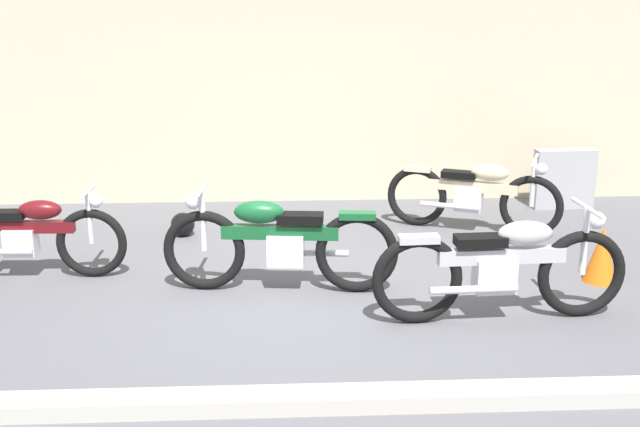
# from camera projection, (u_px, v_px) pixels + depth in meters

# --- Properties ---
(ground_plane) EXTENTS (40.00, 40.00, 0.00)m
(ground_plane) POSITION_uv_depth(u_px,v_px,m) (307.00, 301.00, 7.22)
(ground_plane) COLOR #56565B
(building_wall) EXTENTS (18.00, 0.30, 2.94)m
(building_wall) POSITION_uv_depth(u_px,v_px,m) (297.00, 88.00, 10.27)
(building_wall) COLOR beige
(building_wall) RESTS_ON ground_plane
(curb_strip) EXTENTS (18.00, 0.24, 0.12)m
(curb_strip) POSITION_uv_depth(u_px,v_px,m) (316.00, 400.00, 5.38)
(curb_strip) COLOR #B7B2A8
(curb_strip) RESTS_ON ground_plane
(stone_marker) EXTENTS (0.77, 0.23, 0.76)m
(stone_marker) POSITION_uv_depth(u_px,v_px,m) (564.00, 179.00, 10.11)
(stone_marker) COLOR #9E9EA3
(stone_marker) RESTS_ON ground_plane
(helmet) EXTENTS (0.27, 0.27, 0.27)m
(helmet) POSITION_uv_depth(u_px,v_px,m) (183.00, 224.00, 9.04)
(helmet) COLOR black
(helmet) RESTS_ON ground_plane
(traffic_cone) EXTENTS (0.32, 0.32, 0.55)m
(traffic_cone) POSITION_uv_depth(u_px,v_px,m) (602.00, 254.00, 7.61)
(traffic_cone) COLOR orange
(traffic_cone) RESTS_ON ground_plane
(motorcycle_green) EXTENTS (2.18, 0.61, 0.98)m
(motorcycle_green) POSITION_uv_depth(u_px,v_px,m) (278.00, 242.00, 7.34)
(motorcycle_green) COLOR black
(motorcycle_green) RESTS_ON ground_plane
(motorcycle_silver) EXTENTS (2.20, 0.61, 0.99)m
(motorcycle_silver) POSITION_uv_depth(u_px,v_px,m) (503.00, 267.00, 6.69)
(motorcycle_silver) COLOR black
(motorcycle_silver) RESTS_ON ground_plane
(motorcycle_maroon) EXTENTS (1.96, 0.55, 0.88)m
(motorcycle_maroon) POSITION_uv_depth(u_px,v_px,m) (27.00, 236.00, 7.69)
(motorcycle_maroon) COLOR black
(motorcycle_maroon) RESTS_ON ground_plane
(motorcycle_cream) EXTENTS (1.90, 0.95, 0.91)m
(motorcycle_cream) POSITION_uv_depth(u_px,v_px,m) (475.00, 194.00, 9.13)
(motorcycle_cream) COLOR black
(motorcycle_cream) RESTS_ON ground_plane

